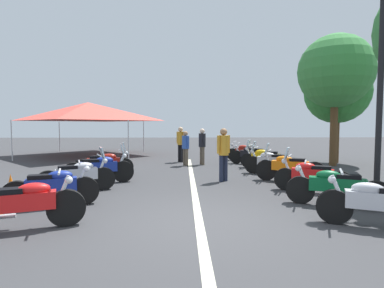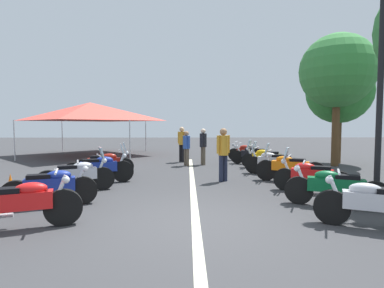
# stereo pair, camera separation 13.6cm
# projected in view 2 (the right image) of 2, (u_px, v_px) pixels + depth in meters

# --- Properties ---
(ground_plane) EXTENTS (80.00, 80.00, 0.00)m
(ground_plane) POSITION_uv_depth(u_px,v_px,m) (196.00, 223.00, 5.61)
(ground_plane) COLOR #38383A
(lane_centre_stripe) EXTENTS (14.41, 0.16, 0.01)m
(lane_centre_stripe) POSITION_uv_depth(u_px,v_px,m) (193.00, 187.00, 8.89)
(lane_centre_stripe) COLOR beige
(lane_centre_stripe) RESTS_ON ground_plane
(motorcycle_left_row_0) EXTENTS (0.92, 1.96, 1.01)m
(motorcycle_left_row_0) POSITION_uv_depth(u_px,v_px,m) (21.00, 204.00, 5.19)
(motorcycle_left_row_0) COLOR black
(motorcycle_left_row_0) RESTS_ON ground_plane
(motorcycle_left_row_1) EXTENTS (0.91, 1.93, 1.00)m
(motorcycle_left_row_1) POSITION_uv_depth(u_px,v_px,m) (51.00, 186.00, 6.69)
(motorcycle_left_row_1) COLOR black
(motorcycle_left_row_1) RESTS_ON ground_plane
(motorcycle_left_row_2) EXTENTS (1.03, 1.91, 1.21)m
(motorcycle_left_row_2) POSITION_uv_depth(u_px,v_px,m) (77.00, 175.00, 8.18)
(motorcycle_left_row_2) COLOR black
(motorcycle_left_row_2) RESTS_ON ground_plane
(motorcycle_left_row_3) EXTENTS (0.80, 2.12, 1.23)m
(motorcycle_left_row_3) POSITION_uv_depth(u_px,v_px,m) (100.00, 168.00, 9.48)
(motorcycle_left_row_3) COLOR black
(motorcycle_left_row_3) RESTS_ON ground_plane
(motorcycle_left_row_4) EXTENTS (0.74, 2.09, 1.20)m
(motorcycle_left_row_4) POSITION_uv_depth(u_px,v_px,m) (105.00, 163.00, 10.90)
(motorcycle_left_row_4) COLOR black
(motorcycle_left_row_4) RESTS_ON ground_plane
(motorcycle_right_row_0) EXTENTS (1.03, 1.91, 0.99)m
(motorcycle_right_row_0) POSITION_uv_depth(u_px,v_px,m) (375.00, 204.00, 5.22)
(motorcycle_right_row_0) COLOR black
(motorcycle_right_row_0) RESTS_ON ground_plane
(motorcycle_right_row_1) EXTENTS (1.06, 2.04, 1.00)m
(motorcycle_right_row_1) POSITION_uv_depth(u_px,v_px,m) (335.00, 187.00, 6.65)
(motorcycle_right_row_1) COLOR black
(motorcycle_right_row_1) RESTS_ON ground_plane
(motorcycle_right_row_2) EXTENTS (1.06, 1.86, 1.20)m
(motorcycle_right_row_2) POSITION_uv_depth(u_px,v_px,m) (311.00, 176.00, 8.11)
(motorcycle_right_row_2) COLOR black
(motorcycle_right_row_2) RESTS_ON ground_plane
(motorcycle_right_row_3) EXTENTS (1.04, 2.05, 1.23)m
(motorcycle_right_row_3) POSITION_uv_depth(u_px,v_px,m) (289.00, 167.00, 9.64)
(motorcycle_right_row_3) COLOR black
(motorcycle_right_row_3) RESTS_ON ground_plane
(motorcycle_right_row_4) EXTENTS (1.08, 1.93, 1.22)m
(motorcycle_right_row_4) POSITION_uv_depth(u_px,v_px,m) (272.00, 162.00, 11.06)
(motorcycle_right_row_4) COLOR black
(motorcycle_right_row_4) RESTS_ON ground_plane
(motorcycle_right_row_5) EXTENTS (1.16, 1.96, 1.20)m
(motorcycle_right_row_5) POSITION_uv_depth(u_px,v_px,m) (266.00, 158.00, 12.57)
(motorcycle_right_row_5) COLOR black
(motorcycle_right_row_5) RESTS_ON ground_plane
(motorcycle_right_row_6) EXTENTS (0.99, 2.07, 0.99)m
(motorcycle_right_row_6) POSITION_uv_depth(u_px,v_px,m) (254.00, 155.00, 14.04)
(motorcycle_right_row_6) COLOR black
(motorcycle_right_row_6) RESTS_ON ground_plane
(motorcycle_right_row_7) EXTENTS (1.06, 1.98, 0.99)m
(motorcycle_right_row_7) POSITION_uv_depth(u_px,v_px,m) (248.00, 152.00, 15.41)
(motorcycle_right_row_7) COLOR black
(motorcycle_right_row_7) RESTS_ON ground_plane
(street_lamp_twin_globe) EXTENTS (0.32, 1.22, 5.21)m
(street_lamp_twin_globe) POSITION_uv_depth(u_px,v_px,m) (382.00, 54.00, 7.25)
(street_lamp_twin_globe) COLOR black
(street_lamp_twin_globe) RESTS_ON ground_plane
(traffic_cone_1) EXTENTS (0.36, 0.36, 0.61)m
(traffic_cone_1) POSITION_uv_depth(u_px,v_px,m) (11.00, 186.00, 7.52)
(traffic_cone_1) COLOR orange
(traffic_cone_1) RESTS_ON ground_plane
(bystander_0) EXTENTS (0.34, 0.45, 1.72)m
(bystander_0) POSITION_uv_depth(u_px,v_px,m) (223.00, 150.00, 9.70)
(bystander_0) COLOR #1E2338
(bystander_0) RESTS_ON ground_plane
(bystander_1) EXTENTS (0.47, 0.32, 1.55)m
(bystander_1) POSITION_uv_depth(u_px,v_px,m) (186.00, 146.00, 13.49)
(bystander_1) COLOR brown
(bystander_1) RESTS_ON ground_plane
(bystander_2) EXTENTS (0.40, 0.40, 1.74)m
(bystander_2) POSITION_uv_depth(u_px,v_px,m) (182.00, 141.00, 14.85)
(bystander_2) COLOR black
(bystander_2) RESTS_ON ground_plane
(bystander_3) EXTENTS (0.50, 0.32, 1.67)m
(bystander_3) POSITION_uv_depth(u_px,v_px,m) (203.00, 144.00, 13.82)
(bystander_3) COLOR brown
(bystander_3) RESTS_ON ground_plane
(roadside_tree_0) EXTENTS (3.03, 3.03, 4.95)m
(roadside_tree_0) POSITION_uv_depth(u_px,v_px,m) (339.00, 92.00, 14.28)
(roadside_tree_0) COLOR brown
(roadside_tree_0) RESTS_ON ground_plane
(roadside_tree_1) EXTENTS (3.23, 3.23, 5.81)m
(roadside_tree_1) POSITION_uv_depth(u_px,v_px,m) (337.00, 71.00, 13.22)
(roadside_tree_1) COLOR brown
(roadside_tree_1) RESTS_ON ground_plane
(event_tent) EXTENTS (6.53, 6.53, 3.20)m
(event_tent) POSITION_uv_depth(u_px,v_px,m) (90.00, 112.00, 18.25)
(event_tent) COLOR #E54C3F
(event_tent) RESTS_ON ground_plane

